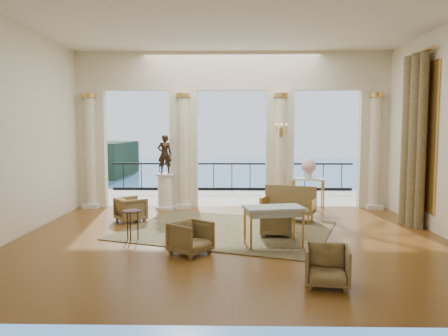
{
  "coord_description": "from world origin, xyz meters",
  "views": [
    {
      "loc": [
        0.03,
        -8.89,
        2.28
      ],
      "look_at": [
        -0.16,
        0.6,
        1.44
      ],
      "focal_mm": 35.0,
      "sensor_mm": 36.0,
      "label": 1
    }
  ],
  "objects_px": {
    "armchair_d": "(131,208)",
    "game_table": "(274,211)",
    "armchair_b": "(327,264)",
    "armchair_a": "(191,236)",
    "side_table": "(132,215)",
    "console_table": "(308,184)",
    "armchair_c": "(276,220)",
    "statue": "(165,154)",
    "pedestal": "(165,192)",
    "settee": "(289,204)"
  },
  "relations": [
    {
      "from": "armchair_d",
      "to": "game_table",
      "type": "xyz_separation_m",
      "value": [
        3.33,
        -2.21,
        0.36
      ]
    },
    {
      "from": "armchair_b",
      "to": "armchair_d",
      "type": "bearing_deg",
      "value": 140.73
    },
    {
      "from": "armchair_a",
      "to": "side_table",
      "type": "relative_size",
      "value": 1.05
    },
    {
      "from": "console_table",
      "to": "side_table",
      "type": "xyz_separation_m",
      "value": [
        -4.23,
        -3.7,
        -0.19
      ]
    },
    {
      "from": "armchair_b",
      "to": "game_table",
      "type": "xyz_separation_m",
      "value": [
        -0.58,
        2.18,
        0.37
      ]
    },
    {
      "from": "armchair_d",
      "to": "game_table",
      "type": "relative_size",
      "value": 0.54
    },
    {
      "from": "armchair_c",
      "to": "statue",
      "type": "xyz_separation_m",
      "value": [
        -2.87,
        3.11,
        1.24
      ]
    },
    {
      "from": "armchair_b",
      "to": "side_table",
      "type": "relative_size",
      "value": 1.02
    },
    {
      "from": "armchair_c",
      "to": "statue",
      "type": "bearing_deg",
      "value": -131.77
    },
    {
      "from": "game_table",
      "to": "statue",
      "type": "xyz_separation_m",
      "value": [
        -2.75,
        3.96,
        0.88
      ]
    },
    {
      "from": "pedestal",
      "to": "armchair_c",
      "type": "bearing_deg",
      "value": -47.33
    },
    {
      "from": "armchair_d",
      "to": "pedestal",
      "type": "bearing_deg",
      "value": -54.75
    },
    {
      "from": "armchair_b",
      "to": "armchair_d",
      "type": "height_order",
      "value": "armchair_d"
    },
    {
      "from": "settee",
      "to": "console_table",
      "type": "bearing_deg",
      "value": 86.89
    },
    {
      "from": "armchair_d",
      "to": "console_table",
      "type": "relative_size",
      "value": 0.67
    },
    {
      "from": "armchair_c",
      "to": "armchair_d",
      "type": "height_order",
      "value": "armchair_c"
    },
    {
      "from": "side_table",
      "to": "armchair_b",
      "type": "bearing_deg",
      "value": -35.98
    },
    {
      "from": "console_table",
      "to": "armchair_b",
      "type": "bearing_deg",
      "value": -83.16
    },
    {
      "from": "armchair_d",
      "to": "armchair_b",
      "type": "bearing_deg",
      "value": -174.73
    },
    {
      "from": "game_table",
      "to": "settee",
      "type": "bearing_deg",
      "value": 64.18
    },
    {
      "from": "armchair_a",
      "to": "settee",
      "type": "bearing_deg",
      "value": 1.16
    },
    {
      "from": "armchair_b",
      "to": "armchair_c",
      "type": "bearing_deg",
      "value": 107.64
    },
    {
      "from": "settee",
      "to": "pedestal",
      "type": "relative_size",
      "value": 1.39
    },
    {
      "from": "armchair_b",
      "to": "console_table",
      "type": "xyz_separation_m",
      "value": [
        0.79,
        6.2,
        0.41
      ]
    },
    {
      "from": "settee",
      "to": "game_table",
      "type": "height_order",
      "value": "settee"
    },
    {
      "from": "armchair_a",
      "to": "console_table",
      "type": "distance_m",
      "value": 5.47
    },
    {
      "from": "settee",
      "to": "console_table",
      "type": "relative_size",
      "value": 1.44
    },
    {
      "from": "side_table",
      "to": "armchair_d",
      "type": "bearing_deg",
      "value": 103.79
    },
    {
      "from": "armchair_b",
      "to": "console_table",
      "type": "distance_m",
      "value": 6.26
    },
    {
      "from": "armchair_c",
      "to": "settee",
      "type": "xyz_separation_m",
      "value": [
        0.48,
        1.52,
        0.09
      ]
    },
    {
      "from": "settee",
      "to": "game_table",
      "type": "bearing_deg",
      "value": -82.19
    },
    {
      "from": "statue",
      "to": "console_table",
      "type": "bearing_deg",
      "value": 162.11
    },
    {
      "from": "armchair_a",
      "to": "console_table",
      "type": "bearing_deg",
      "value": 4.84
    },
    {
      "from": "armchair_d",
      "to": "game_table",
      "type": "height_order",
      "value": "game_table"
    },
    {
      "from": "game_table",
      "to": "armchair_c",
      "type": "bearing_deg",
      "value": 70.06
    },
    {
      "from": "armchair_a",
      "to": "console_table",
      "type": "xyz_separation_m",
      "value": [
        2.94,
        4.6,
        0.4
      ]
    },
    {
      "from": "statue",
      "to": "armchair_b",
      "type": "bearing_deg",
      "value": 99.82
    },
    {
      "from": "armchair_c",
      "to": "console_table",
      "type": "distance_m",
      "value": 3.42
    },
    {
      "from": "armchair_a",
      "to": "armchair_b",
      "type": "bearing_deg",
      "value": -89.22
    },
    {
      "from": "game_table",
      "to": "pedestal",
      "type": "xyz_separation_m",
      "value": [
        -2.75,
        3.96,
        -0.2
      ]
    },
    {
      "from": "pedestal",
      "to": "armchair_b",
      "type": "bearing_deg",
      "value": -61.6
    },
    {
      "from": "armchair_d",
      "to": "game_table",
      "type": "distance_m",
      "value": 4.01
    },
    {
      "from": "armchair_b",
      "to": "armchair_c",
      "type": "xyz_separation_m",
      "value": [
        -0.45,
        3.03,
        0.02
      ]
    },
    {
      "from": "armchair_a",
      "to": "pedestal",
      "type": "xyz_separation_m",
      "value": [
        -1.17,
        4.55,
        0.16
      ]
    },
    {
      "from": "armchair_a",
      "to": "armchair_d",
      "type": "bearing_deg",
      "value": 69.57
    },
    {
      "from": "armchair_c",
      "to": "pedestal",
      "type": "height_order",
      "value": "pedestal"
    },
    {
      "from": "game_table",
      "to": "pedestal",
      "type": "bearing_deg",
      "value": 113.1
    },
    {
      "from": "game_table",
      "to": "statue",
      "type": "height_order",
      "value": "statue"
    },
    {
      "from": "settee",
      "to": "game_table",
      "type": "relative_size",
      "value": 1.16
    },
    {
      "from": "armchair_a",
      "to": "armchair_c",
      "type": "xyz_separation_m",
      "value": [
        1.69,
        1.43,
        0.01
      ]
    }
  ]
}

